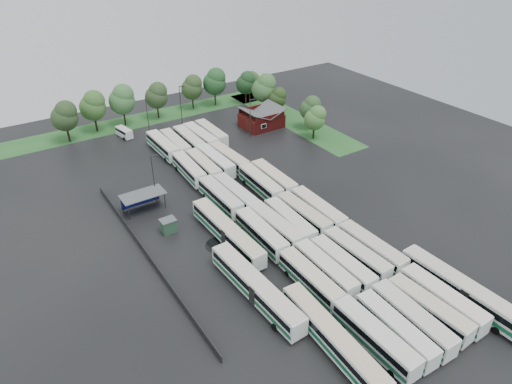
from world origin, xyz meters
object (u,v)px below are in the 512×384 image
artic_bus_west_a (333,338)px  minibus (124,132)px  artic_bus_east (463,291)px  brick_building (262,120)px

artic_bus_west_a → minibus: 79.21m
artic_bus_west_a → minibus: size_ratio=3.42×
artic_bus_east → minibus: bearing=102.5°
brick_building → artic_bus_east: (-11.70, -69.46, 0.19)m
brick_building → artic_bus_east: bearing=-99.6°
artic_bus_west_a → artic_bus_east: bearing=-7.3°
brick_building → minibus: size_ratio=1.78×
brick_building → artic_bus_east: size_ratio=0.50×
artic_bus_east → artic_bus_west_a: bearing=168.0°
artic_bus_east → minibus: 85.73m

